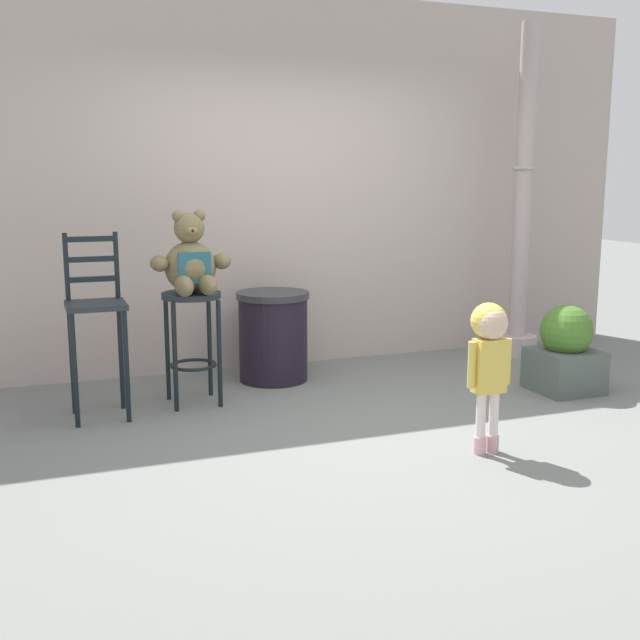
{
  "coord_description": "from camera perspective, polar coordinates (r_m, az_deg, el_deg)",
  "views": [
    {
      "loc": [
        -1.91,
        -4.21,
        1.55
      ],
      "look_at": [
        -0.22,
        0.26,
        0.67
      ],
      "focal_mm": 42.99,
      "sensor_mm": 36.0,
      "label": 1
    }
  ],
  "objects": [
    {
      "name": "teddy_bear",
      "position": [
        5.26,
        -9.58,
        4.18
      ],
      "size": [
        0.55,
        0.49,
        0.56
      ],
      "color": "brown",
      "rests_on": "bar_stool_with_teddy"
    },
    {
      "name": "bar_stool_with_teddy",
      "position": [
        5.35,
        -9.5,
        -0.31
      ],
      "size": [
        0.4,
        0.4,
        0.78
      ],
      "color": "#20282D",
      "rests_on": "ground_plane"
    },
    {
      "name": "lamppost",
      "position": [
        6.92,
        14.76,
        6.59
      ],
      "size": [
        0.36,
        0.36,
        2.84
      ],
      "color": "#B3A4A5",
      "rests_on": "ground_plane"
    },
    {
      "name": "bar_chair_empty",
      "position": [
        5.16,
        -16.34,
        0.31
      ],
      "size": [
        0.37,
        0.37,
        1.21
      ],
      "color": "#20282D",
      "rests_on": "ground_plane"
    },
    {
      "name": "building_wall",
      "position": [
        6.48,
        -3.61,
        10.08
      ],
      "size": [
        6.64,
        0.3,
        3.02
      ],
      "primitive_type": "cube",
      "color": "#B3A299",
      "rests_on": "ground_plane"
    },
    {
      "name": "planter_with_shrub",
      "position": [
        5.91,
        17.79,
        -2.28
      ],
      "size": [
        0.45,
        0.45,
        0.65
      ],
      "color": "#4F5953",
      "rests_on": "ground_plane"
    },
    {
      "name": "child_walking",
      "position": [
        4.4,
        12.49,
        -1.84
      ],
      "size": [
        0.28,
        0.22,
        0.87
      ],
      "rotation": [
        0.0,
        0.0,
        2.66
      ],
      "color": "#D9A6AB",
      "rests_on": "ground_plane"
    },
    {
      "name": "trash_bin",
      "position": [
        5.94,
        -3.5,
        -1.19
      ],
      "size": [
        0.56,
        0.56,
        0.7
      ],
      "color": "black",
      "rests_on": "ground_plane"
    },
    {
      "name": "ground_plane",
      "position": [
        4.88,
        3.55,
        -8.07
      ],
      "size": [
        24.0,
        24.0,
        0.0
      ],
      "primitive_type": "plane",
      "color": "slate"
    }
  ]
}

